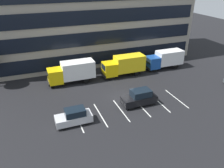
{
  "coord_description": "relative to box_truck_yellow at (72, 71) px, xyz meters",
  "views": [
    {
      "loc": [
        -11.21,
        -25.16,
        15.73
      ],
      "look_at": [
        -0.78,
        1.86,
        1.4
      ],
      "focal_mm": 36.0,
      "sensor_mm": 36.0,
      "label": 1
    }
  ],
  "objects": [
    {
      "name": "box_truck_yellow",
      "position": [
        0.0,
        0.0,
        0.0
      ],
      "size": [
        7.38,
        2.44,
        3.42
      ],
      "color": "yellow",
      "rests_on": "ground_plane"
    },
    {
      "name": "box_truck_yellow_all",
      "position": [
        8.79,
        -0.32,
        -0.02
      ],
      "size": [
        7.3,
        2.42,
        3.38
      ],
      "color": "yellow",
      "rests_on": "ground_plane"
    },
    {
      "name": "box_truck_blue",
      "position": [
        16.99,
        -0.05,
        -0.11
      ],
      "size": [
        6.97,
        2.31,
        3.23
      ],
      "color": "#194799",
      "rests_on": "ground_plane"
    },
    {
      "name": "ground_plane",
      "position": [
        5.36,
        -7.29,
        -1.93
      ],
      "size": [
        120.0,
        120.0,
        0.0
      ],
      "primitive_type": "plane",
      "color": "black"
    },
    {
      "name": "suv_silver",
      "position": [
        -2.19,
        -10.86,
        -1.01
      ],
      "size": [
        4.2,
        1.78,
        1.9
      ],
      "color": "silver",
      "rests_on": "ground_plane"
    },
    {
      "name": "lot_markings",
      "position": [
        5.36,
        -10.31,
        -1.92
      ],
      "size": [
        14.14,
        5.4,
        0.01
      ],
      "color": "silver",
      "rests_on": "ground_plane"
    },
    {
      "name": "suv_black",
      "position": [
        6.79,
        -9.78,
        -0.91
      ],
      "size": [
        4.63,
        1.96,
        2.09
      ],
      "color": "black",
      "rests_on": "ground_plane"
    },
    {
      "name": "office_building",
      "position": [
        5.36,
        10.66,
        7.08
      ],
      "size": [
        40.3,
        12.74,
        18.0
      ],
      "color": "gray",
      "rests_on": "ground_plane"
    }
  ]
}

